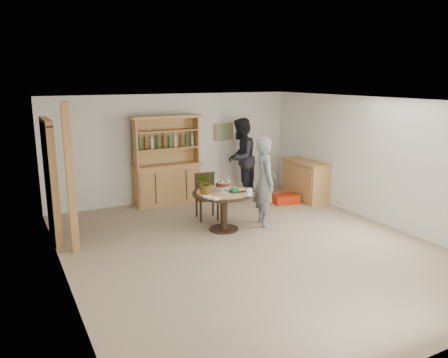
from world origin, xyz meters
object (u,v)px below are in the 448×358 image
(dining_table, at_px, (224,200))
(dining_chair, at_px, (206,193))
(teen_boy, at_px, (265,182))
(hutch, at_px, (167,174))
(red_suitcase, at_px, (286,199))
(sideboard, at_px, (305,180))
(adult_person, at_px, (241,158))

(dining_table, height_order, dining_chair, dining_chair)
(teen_boy, bearing_deg, hutch, 42.01)
(teen_boy, bearing_deg, dining_chair, 57.75)
(hutch, bearing_deg, red_suitcase, -27.61)
(sideboard, distance_m, teen_boy, 2.22)
(teen_boy, xyz_separation_m, adult_person, (0.67, 2.11, 0.08))
(teen_boy, xyz_separation_m, red_suitcase, (1.29, 1.07, -0.78))
(adult_person, relative_size, red_suitcase, 2.90)
(teen_boy, distance_m, adult_person, 2.22)
(teen_boy, bearing_deg, dining_table, 99.04)
(hutch, bearing_deg, dining_table, -82.13)
(dining_chair, bearing_deg, adult_person, 48.54)
(hutch, bearing_deg, teen_boy, -63.73)
(hutch, xyz_separation_m, teen_boy, (1.16, -2.35, 0.19))
(dining_chair, distance_m, red_suitcase, 2.18)
(dining_table, distance_m, dining_chair, 0.83)
(sideboard, height_order, red_suitcase, sideboard)
(hutch, distance_m, adult_person, 1.86)
(sideboard, bearing_deg, hutch, 157.79)
(sideboard, bearing_deg, red_suitcase, -175.97)
(hutch, distance_m, dining_chair, 1.47)
(dining_chair, bearing_deg, sideboard, 14.17)
(adult_person, bearing_deg, dining_chair, -3.26)
(teen_boy, relative_size, red_suitcase, 2.67)
(dining_table, bearing_deg, red_suitcase, 24.38)
(hutch, relative_size, dining_chair, 2.16)
(hutch, xyz_separation_m, red_suitcase, (2.45, -1.28, -0.59))
(hutch, xyz_separation_m, adult_person, (1.83, -0.24, 0.27))
(red_suitcase, bearing_deg, hutch, 162.91)
(hutch, height_order, dining_chair, hutch)
(adult_person, bearing_deg, hutch, -49.02)
(dining_chair, bearing_deg, hutch, 113.17)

